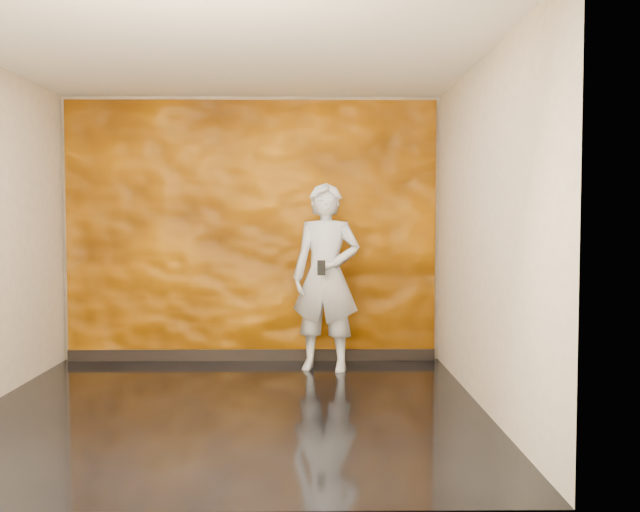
{
  "coord_description": "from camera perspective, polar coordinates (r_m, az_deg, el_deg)",
  "views": [
    {
      "loc": [
        0.63,
        -5.6,
        1.51
      ],
      "look_at": [
        0.72,
        1.05,
        1.16
      ],
      "focal_mm": 40.0,
      "sensor_mm": 36.0,
      "label": 1
    }
  ],
  "objects": [
    {
      "name": "room",
      "position": [
        5.64,
        -7.16,
        1.84
      ],
      "size": [
        4.02,
        4.02,
        2.81
      ],
      "color": "black",
      "rests_on": "ground"
    },
    {
      "name": "feature_wall",
      "position": [
        7.59,
        -5.5,
        2.0
      ],
      "size": [
        3.9,
        0.06,
        2.75
      ],
      "primitive_type": "cube",
      "color": "#C36900",
      "rests_on": "ground"
    },
    {
      "name": "baseboard",
      "position": [
        7.69,
        -5.48,
        -7.89
      ],
      "size": [
        3.9,
        0.04,
        0.12
      ],
      "primitive_type": "cube",
      "color": "black",
      "rests_on": "ground"
    },
    {
      "name": "man",
      "position": [
        7.09,
        0.49,
        -1.69
      ],
      "size": [
        0.77,
        0.6,
        1.86
      ],
      "primitive_type": "imported",
      "rotation": [
        0.0,
        0.0,
        -0.25
      ],
      "color": "#9399A2",
      "rests_on": "ground"
    },
    {
      "name": "phone",
      "position": [
        6.8,
        0.11,
        -0.95
      ],
      "size": [
        0.08,
        0.03,
        0.15
      ],
      "primitive_type": "cube",
      "rotation": [
        0.0,
        0.0,
        -0.15
      ],
      "color": "black",
      "rests_on": "man"
    }
  ]
}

